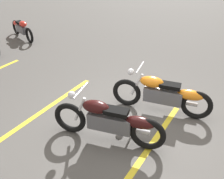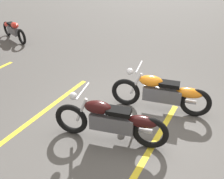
{
  "view_description": "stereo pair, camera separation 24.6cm",
  "coord_description": "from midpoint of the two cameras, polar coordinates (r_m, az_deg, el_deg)",
  "views": [
    {
      "loc": [
        -2.11,
        3.91,
        3.39
      ],
      "look_at": [
        0.66,
        0.0,
        0.65
      ],
      "focal_mm": 41.97,
      "sensor_mm": 36.0,
      "label": 1
    },
    {
      "loc": [
        -1.91,
        4.05,
        3.39
      ],
      "look_at": [
        0.66,
        0.0,
        0.65
      ],
      "focal_mm": 41.97,
      "sensor_mm": 36.0,
      "label": 2
    }
  ],
  "objects": [
    {
      "name": "motorcycle_row_far_left",
      "position": [
        11.06,
        -18.52,
        12.54
      ],
      "size": [
        1.87,
        0.63,
        0.72
      ],
      "rotation": [
        0.0,
        0.0,
        2.86
      ],
      "color": "black",
      "rests_on": "ground"
    },
    {
      "name": "motorcycle_dark_foreground",
      "position": [
        4.91,
        1.02,
        -6.85
      ],
      "size": [
        2.17,
        0.85,
        1.04
      ],
      "rotation": [
        0.0,
        0.0,
        0.29
      ],
      "color": "black",
      "rests_on": "ground"
    },
    {
      "name": "ground_plane",
      "position": [
        5.6,
        6.83,
        -7.74
      ],
      "size": [
        60.0,
        60.0,
        0.0
      ],
      "primitive_type": "plane",
      "color": "#514F4C"
    },
    {
      "name": "parking_stripe_mid",
      "position": [
        6.24,
        -12.86,
        -3.97
      ],
      "size": [
        0.36,
        3.2,
        0.01
      ],
      "primitive_type": "cube",
      "rotation": [
        0.0,
        0.0,
        1.65
      ],
      "color": "yellow",
      "rests_on": "ground"
    },
    {
      "name": "motorcycle_bright_foreground",
      "position": [
        5.86,
        12.32,
        -1.01
      ],
      "size": [
        2.18,
        0.82,
        1.04
      ],
      "rotation": [
        0.0,
        0.0,
        0.26
      ],
      "color": "black",
      "rests_on": "ground"
    },
    {
      "name": "parking_stripe_near",
      "position": [
        5.07,
        9.4,
        -12.65
      ],
      "size": [
        0.36,
        3.2,
        0.01
      ],
      "primitive_type": "cube",
      "rotation": [
        0.0,
        0.0,
        1.65
      ],
      "color": "yellow",
      "rests_on": "ground"
    }
  ]
}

